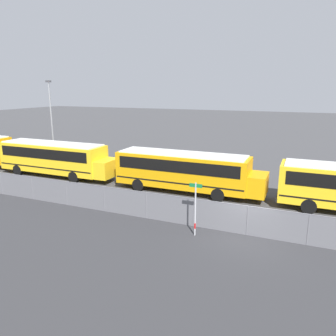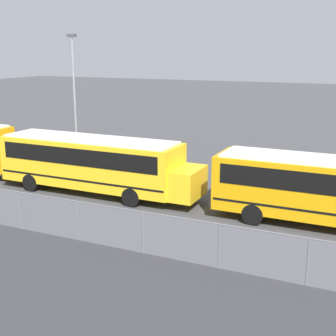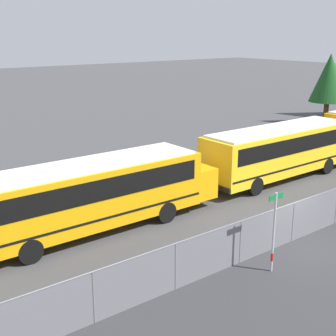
{
  "view_description": "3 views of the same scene",
  "coord_description": "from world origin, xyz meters",
  "views": [
    {
      "loc": [
        2.45,
        -16.68,
        7.72
      ],
      "look_at": [
        -7.1,
        5.92,
        1.72
      ],
      "focal_mm": 35.0,
      "sensor_mm": 36.0,
      "label": 1
    },
    {
      "loc": [
        -4.27,
        -14.5,
        7.47
      ],
      "look_at": [
        -14.1,
        6.68,
        1.59
      ],
      "focal_mm": 50.0,
      "sensor_mm": 36.0,
      "label": 2
    },
    {
      "loc": [
        -14.58,
        -10.66,
        8.17
      ],
      "look_at": [
        -2.04,
        5.52,
        2.19
      ],
      "focal_mm": 50.0,
      "sensor_mm": 36.0,
      "label": 3
    }
  ],
  "objects": [
    {
      "name": "ground_plane",
      "position": [
        0.0,
        0.0,
        0.0
      ],
      "size": [
        200.0,
        200.0,
        0.0
      ],
      "primitive_type": "plane",
      "color": "#424244"
    },
    {
      "name": "road_strip",
      "position": [
        0.0,
        -6.0,
        0.0
      ],
      "size": [
        142.35,
        12.0,
        0.01
      ],
      "color": "#333335",
      "rests_on": "ground_plane"
    },
    {
      "name": "fence",
      "position": [
        -0.0,
        -0.0,
        0.86
      ],
      "size": [
        108.42,
        0.07,
        1.68
      ],
      "color": "#9EA0A5",
      "rests_on": "ground_plane"
    },
    {
      "name": "school_bus_2",
      "position": [
        -18.0,
        5.73,
        1.79
      ],
      "size": [
        11.42,
        2.57,
        3.01
      ],
      "color": "yellow",
      "rests_on": "ground_plane"
    },
    {
      "name": "school_bus_3",
      "position": [
        -5.69,
        5.82,
        1.79
      ],
      "size": [
        11.42,
        2.57,
        3.01
      ],
      "color": "orange",
      "rests_on": "ground_plane"
    },
    {
      "name": "street_sign",
      "position": [
        -2.56,
        -1.13,
        1.56
      ],
      "size": [
        0.7,
        0.09,
        2.95
      ],
      "color": "#B7B7BC",
      "rests_on": "ground_plane"
    },
    {
      "name": "light_pole",
      "position": [
        -23.09,
        11.26,
        4.64
      ],
      "size": [
        0.6,
        0.24,
        8.51
      ],
      "color": "gray",
      "rests_on": "ground_plane"
    }
  ]
}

